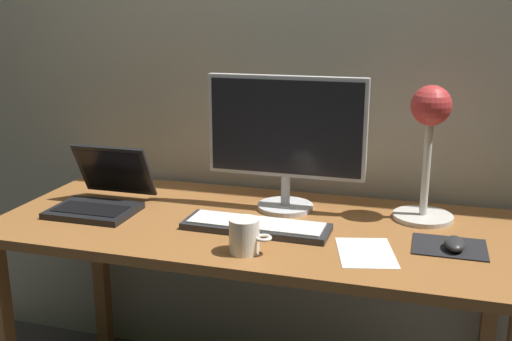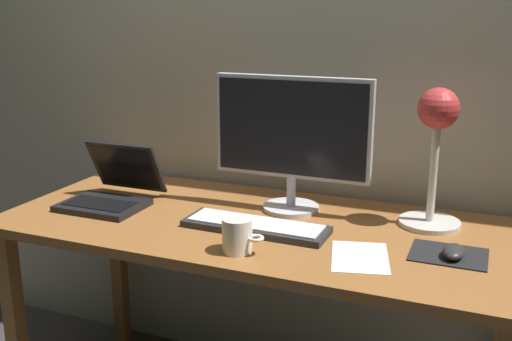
% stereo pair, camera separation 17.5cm
% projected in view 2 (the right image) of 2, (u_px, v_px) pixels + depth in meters
% --- Properties ---
extents(back_wall, '(4.80, 0.06, 2.60)m').
position_uv_depth(back_wall, '(301.00, 33.00, 2.06)').
color(back_wall, '#B2A893').
rests_on(back_wall, ground).
extents(desk, '(1.60, 0.70, 0.74)m').
position_uv_depth(desk, '(257.00, 246.00, 1.87)').
color(desk, '#935B2D').
rests_on(desk, ground).
extents(monitor, '(0.51, 0.18, 0.44)m').
position_uv_depth(monitor, '(292.00, 135.00, 1.90)').
color(monitor, silver).
rests_on(monitor, desk).
extents(keyboard_main, '(0.44, 0.15, 0.03)m').
position_uv_depth(keyboard_main, '(256.00, 226.00, 1.78)').
color(keyboard_main, '#28282B').
rests_on(keyboard_main, desk).
extents(laptop, '(0.27, 0.29, 0.20)m').
position_uv_depth(laptop, '(114.00, 186.00, 2.02)').
color(laptop, black).
rests_on(laptop, desk).
extents(desk_lamp, '(0.19, 0.19, 0.42)m').
position_uv_depth(desk_lamp, '(436.00, 137.00, 1.75)').
color(desk_lamp, beige).
rests_on(desk_lamp, desk).
extents(mousepad, '(0.20, 0.16, 0.00)m').
position_uv_depth(mousepad, '(449.00, 255.00, 1.60)').
color(mousepad, black).
rests_on(mousepad, desk).
extents(mouse, '(0.06, 0.10, 0.03)m').
position_uv_depth(mouse, '(454.00, 252.00, 1.57)').
color(mouse, '#28282B').
rests_on(mouse, mousepad).
extents(coffee_mug, '(0.12, 0.08, 0.10)m').
position_uv_depth(coffee_mug, '(238.00, 235.00, 1.61)').
color(coffee_mug, white).
rests_on(coffee_mug, desk).
extents(paper_sheet_near_mouse, '(0.19, 0.24, 0.00)m').
position_uv_depth(paper_sheet_near_mouse, '(360.00, 257.00, 1.59)').
color(paper_sheet_near_mouse, white).
rests_on(paper_sheet_near_mouse, desk).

